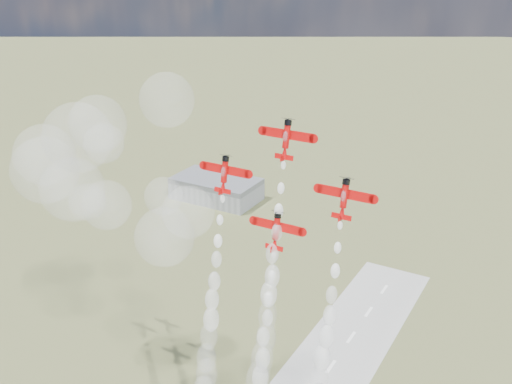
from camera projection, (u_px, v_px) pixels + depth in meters
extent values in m
cube|color=gray|center=(216.00, 191.00, 355.74)|extent=(50.00, 28.00, 10.00)
cube|color=#595B60|center=(216.00, 181.00, 353.27)|extent=(50.00, 28.00, 3.00)
cylinder|color=#C00909|center=(287.00, 136.00, 121.25)|extent=(1.34, 2.30, 5.14)
cylinder|color=black|center=(288.00, 123.00, 120.69)|extent=(1.53, 1.69, 1.24)
cube|color=#C00909|center=(287.00, 135.00, 121.48)|extent=(11.66, 0.59, 1.92)
cube|color=white|center=(274.00, 132.00, 123.01)|extent=(4.59, 0.13, 0.52)
cube|color=white|center=(302.00, 137.00, 120.15)|extent=(4.59, 0.13, 0.52)
cube|color=#C00909|center=(284.00, 157.00, 122.04)|extent=(4.21, 0.32, 1.05)
cube|color=#C00909|center=(282.00, 158.00, 121.46)|extent=(0.13, 1.84, 1.54)
ellipsoid|color=silver|center=(285.00, 137.00, 120.82)|extent=(1.05, 1.39, 2.51)
cone|color=#C00909|center=(285.00, 153.00, 121.96)|extent=(1.34, 1.81, 2.70)
cylinder|color=#C00909|center=(225.00, 171.00, 129.60)|extent=(1.34, 2.30, 5.14)
cylinder|color=black|center=(226.00, 159.00, 129.04)|extent=(1.53, 1.69, 1.24)
cube|color=#C00909|center=(226.00, 170.00, 129.83)|extent=(11.66, 0.59, 1.92)
cube|color=white|center=(214.00, 167.00, 131.37)|extent=(4.59, 0.13, 0.52)
cube|color=white|center=(238.00, 172.00, 128.50)|extent=(4.59, 0.13, 0.52)
cube|color=#C00909|center=(223.00, 191.00, 130.39)|extent=(4.21, 0.32, 1.05)
cube|color=#C00909|center=(221.00, 192.00, 129.81)|extent=(0.13, 1.84, 1.54)
ellipsoid|color=silver|center=(223.00, 172.00, 129.17)|extent=(1.05, 1.39, 2.51)
cone|color=#C00909|center=(223.00, 187.00, 130.31)|extent=(1.34, 1.81, 2.70)
cylinder|color=#C00909|center=(344.00, 195.00, 117.00)|extent=(1.34, 2.30, 5.14)
cylinder|color=black|center=(346.00, 182.00, 116.44)|extent=(1.53, 1.69, 1.24)
cube|color=#C00909|center=(345.00, 194.00, 117.23)|extent=(11.66, 0.59, 1.92)
cube|color=white|center=(331.00, 191.00, 118.77)|extent=(4.59, 0.13, 0.52)
cube|color=white|center=(361.00, 197.00, 115.90)|extent=(4.59, 0.13, 0.52)
cube|color=#C00909|center=(341.00, 217.00, 117.79)|extent=(4.21, 0.32, 1.05)
cube|color=#C00909|center=(340.00, 218.00, 117.21)|extent=(0.13, 1.84, 1.54)
ellipsoid|color=silver|center=(343.00, 196.00, 116.57)|extent=(1.05, 1.39, 2.51)
cone|color=#C00909|center=(342.00, 213.00, 117.71)|extent=(1.34, 1.81, 2.70)
cylinder|color=#C00909|center=(277.00, 228.00, 125.36)|extent=(1.34, 2.30, 5.14)
cylinder|color=black|center=(278.00, 215.00, 124.79)|extent=(1.53, 1.69, 1.24)
cube|color=#C00909|center=(277.00, 226.00, 125.59)|extent=(11.66, 0.59, 1.92)
cube|color=white|center=(264.00, 223.00, 127.12)|extent=(4.59, 0.13, 0.52)
cube|color=white|center=(291.00, 229.00, 124.25)|extent=(4.59, 0.13, 0.52)
cube|color=#C00909|center=(274.00, 247.00, 126.14)|extent=(4.21, 0.32, 1.05)
cube|color=#C00909|center=(272.00, 249.00, 125.56)|extent=(0.13, 1.84, 1.54)
ellipsoid|color=silver|center=(275.00, 229.00, 124.92)|extent=(1.05, 1.39, 2.51)
cone|color=#C00909|center=(275.00, 244.00, 126.06)|extent=(1.34, 1.81, 2.70)
sphere|color=white|center=(283.00, 165.00, 122.45)|extent=(1.03, 1.03, 1.03)
sphere|color=white|center=(281.00, 188.00, 123.70)|extent=(1.44, 1.44, 1.44)
sphere|color=white|center=(279.00, 211.00, 124.84)|extent=(1.86, 1.86, 1.86)
sphere|color=white|center=(277.00, 232.00, 125.65)|extent=(2.28, 2.28, 2.28)
sphere|color=white|center=(272.00, 254.00, 126.75)|extent=(2.70, 2.70, 2.70)
sphere|color=white|center=(272.00, 276.00, 127.67)|extent=(3.12, 3.12, 3.12)
sphere|color=white|center=(269.00, 294.00, 128.67)|extent=(3.53, 3.53, 3.53)
sphere|color=white|center=(268.00, 316.00, 129.47)|extent=(3.95, 3.95, 3.95)
sphere|color=white|center=(266.00, 338.00, 131.04)|extent=(4.37, 4.37, 4.37)
sphere|color=white|center=(262.00, 358.00, 131.78)|extent=(4.79, 4.79, 4.79)
sphere|color=white|center=(258.00, 379.00, 132.66)|extent=(5.21, 5.21, 5.21)
sphere|color=white|center=(223.00, 199.00, 130.97)|extent=(1.03, 1.03, 1.03)
sphere|color=white|center=(220.00, 220.00, 131.88)|extent=(1.44, 1.44, 1.44)
sphere|color=white|center=(218.00, 241.00, 133.05)|extent=(1.86, 1.86, 1.86)
sphere|color=white|center=(217.00, 259.00, 134.07)|extent=(2.28, 2.28, 2.28)
sphere|color=white|center=(214.00, 281.00, 135.08)|extent=(2.70, 2.70, 2.70)
sphere|color=white|center=(212.00, 300.00, 136.15)|extent=(3.12, 3.12, 3.12)
sphere|color=white|center=(211.00, 319.00, 137.45)|extent=(3.53, 3.53, 3.53)
sphere|color=white|center=(209.00, 336.00, 138.29)|extent=(3.95, 3.95, 3.95)
sphere|color=white|center=(206.00, 358.00, 138.94)|extent=(4.37, 4.37, 4.37)
sphere|color=white|center=(207.00, 374.00, 139.91)|extent=(4.79, 4.79, 4.79)
sphere|color=white|center=(340.00, 225.00, 118.23)|extent=(1.03, 1.03, 1.03)
sphere|color=white|center=(338.00, 248.00, 119.36)|extent=(1.44, 1.44, 1.44)
sphere|color=white|center=(335.00, 271.00, 120.21)|extent=(1.86, 1.86, 1.86)
sphere|color=white|center=(332.00, 295.00, 121.12)|extent=(2.28, 2.28, 2.28)
sphere|color=white|center=(330.00, 316.00, 122.45)|extent=(2.70, 2.70, 2.70)
sphere|color=white|center=(326.00, 336.00, 123.23)|extent=(3.12, 3.12, 3.12)
sphere|color=white|center=(322.00, 358.00, 124.80)|extent=(3.53, 3.53, 3.53)
sphere|color=white|center=(319.00, 378.00, 125.72)|extent=(3.95, 3.95, 3.95)
sphere|color=white|center=(274.00, 255.00, 126.67)|extent=(1.03, 1.03, 1.03)
sphere|color=white|center=(272.00, 276.00, 127.74)|extent=(1.44, 1.44, 1.44)
sphere|color=white|center=(268.00, 298.00, 128.73)|extent=(1.86, 1.86, 1.86)
sphere|color=white|center=(268.00, 318.00, 129.72)|extent=(2.28, 2.28, 2.28)
sphere|color=white|center=(263.00, 337.00, 130.70)|extent=(2.70, 2.70, 2.70)
sphere|color=white|center=(263.00, 358.00, 131.27)|extent=(3.12, 3.12, 3.12)
sphere|color=white|center=(260.00, 377.00, 132.59)|extent=(3.53, 3.53, 3.53)
sphere|color=white|center=(167.00, 100.00, 167.46)|extent=(15.61, 15.61, 15.61)
sphere|color=white|center=(73.00, 189.00, 165.00)|extent=(17.86, 17.86, 17.86)
sphere|color=white|center=(78.00, 138.00, 183.35)|extent=(21.71, 21.71, 21.71)
sphere|color=white|center=(45.00, 170.00, 184.91)|extent=(20.85, 20.85, 20.85)
sphere|color=white|center=(165.00, 237.00, 162.30)|extent=(16.48, 16.48, 16.48)
sphere|color=white|center=(104.00, 143.00, 184.50)|extent=(12.43, 12.43, 12.43)
sphere|color=white|center=(107.00, 205.00, 172.54)|extent=(14.48, 14.48, 14.48)
sphere|color=white|center=(45.00, 155.00, 185.80)|extent=(19.23, 19.23, 19.23)
sphere|color=white|center=(164.00, 196.00, 179.31)|extent=(11.80, 11.80, 11.80)
sphere|color=white|center=(98.00, 124.00, 167.67)|extent=(16.21, 16.21, 16.21)
sphere|color=white|center=(88.00, 202.00, 189.96)|extent=(11.82, 11.82, 11.82)
sphere|color=white|center=(188.00, 212.00, 175.55)|extent=(15.69, 15.69, 15.69)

